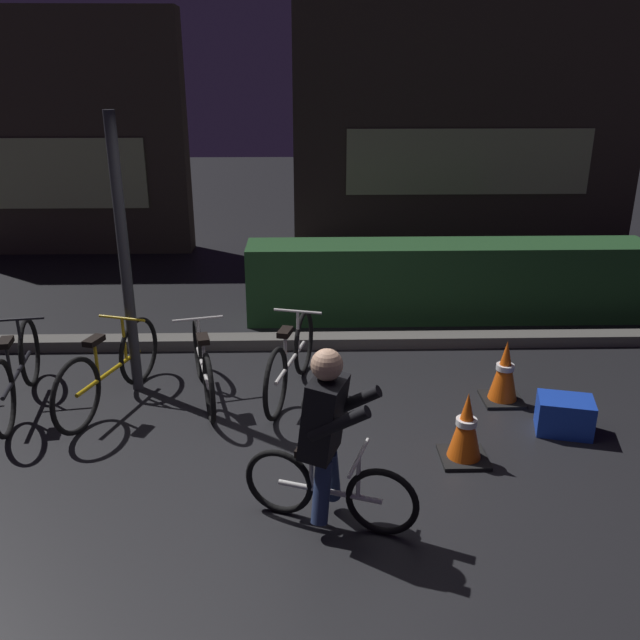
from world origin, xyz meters
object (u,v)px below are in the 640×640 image
(parked_bike_center_right, at_px, (203,365))
(cyclist, at_px, (327,437))
(street_post, at_px, (125,259))
(parked_bike_center_left, at_px, (110,370))
(blue_crate, at_px, (564,415))
(traffic_cone_near, at_px, (466,428))
(parked_bike_left_mid, at_px, (17,372))
(parked_bike_right_mid, at_px, (291,360))
(traffic_cone_far, at_px, (505,373))

(parked_bike_center_right, bearing_deg, cyclist, -164.01)
(street_post, xyz_separation_m, parked_bike_center_left, (-0.14, -0.33, -0.92))
(blue_crate, bearing_deg, cyclist, -151.11)
(traffic_cone_near, bearing_deg, parked_bike_left_mid, 165.80)
(parked_bike_right_mid, bearing_deg, cyclist, -157.27)
(parked_bike_center_right, xyz_separation_m, cyclist, (1.06, -1.82, 0.31))
(street_post, relative_size, traffic_cone_near, 4.45)
(parked_bike_left_mid, relative_size, parked_bike_center_left, 1.03)
(traffic_cone_far, bearing_deg, cyclist, -134.90)
(parked_bike_center_left, height_order, blue_crate, parked_bike_center_left)
(street_post, bearing_deg, parked_bike_right_mid, -5.33)
(street_post, relative_size, parked_bike_center_right, 1.72)
(parked_bike_center_left, xyz_separation_m, blue_crate, (3.87, -0.57, -0.19))
(parked_bike_center_left, bearing_deg, parked_bike_right_mid, -65.61)
(parked_bike_right_mid, relative_size, cyclist, 1.24)
(traffic_cone_near, relative_size, cyclist, 0.46)
(parked_bike_right_mid, height_order, cyclist, cyclist)
(parked_bike_center_left, distance_m, parked_bike_right_mid, 1.61)
(parked_bike_center_left, relative_size, parked_bike_right_mid, 1.01)
(parked_bike_left_mid, distance_m, parked_bike_right_mid, 2.41)
(blue_crate, bearing_deg, parked_bike_left_mid, 173.30)
(cyclist, bearing_deg, traffic_cone_far, 64.88)
(street_post, relative_size, parked_bike_left_mid, 1.56)
(parked_bike_center_left, distance_m, cyclist, 2.52)
(street_post, relative_size, parked_bike_center_left, 1.61)
(parked_bike_right_mid, relative_size, traffic_cone_near, 2.73)
(parked_bike_left_mid, distance_m, parked_bike_center_left, 0.81)
(parked_bike_left_mid, height_order, parked_bike_right_mid, parked_bike_left_mid)
(parked_bike_center_right, xyz_separation_m, blue_crate, (3.07, -0.71, -0.17))
(parked_bike_center_right, distance_m, blue_crate, 3.15)
(parked_bike_center_left, distance_m, traffic_cone_near, 3.10)
(parked_bike_center_right, relative_size, cyclist, 1.18)
(traffic_cone_near, xyz_separation_m, blue_crate, (0.92, 0.40, -0.12))
(parked_bike_center_right, height_order, parked_bike_right_mid, parked_bike_right_mid)
(parked_bike_left_mid, xyz_separation_m, parked_bike_right_mid, (2.40, 0.21, -0.01))
(parked_bike_center_left, relative_size, parked_bike_center_right, 1.07)
(street_post, height_order, parked_bike_right_mid, street_post)
(traffic_cone_near, height_order, blue_crate, traffic_cone_near)
(street_post, height_order, cyclist, street_post)
(parked_bike_center_left, xyz_separation_m, traffic_cone_near, (2.95, -0.97, -0.07))
(parked_bike_left_mid, relative_size, parked_bike_center_right, 1.10)
(street_post, xyz_separation_m, traffic_cone_near, (2.81, -1.30, -0.99))
(traffic_cone_near, relative_size, blue_crate, 1.29)
(parked_bike_center_left, height_order, cyclist, cyclist)
(blue_crate, bearing_deg, traffic_cone_far, 122.18)
(traffic_cone_near, height_order, cyclist, cyclist)
(parked_bike_left_mid, xyz_separation_m, parked_bike_center_right, (1.61, 0.16, -0.02))
(street_post, bearing_deg, parked_bike_center_right, -16.19)
(parked_bike_center_left, bearing_deg, street_post, -5.81)
(parked_bike_center_right, relative_size, parked_bike_right_mid, 0.95)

